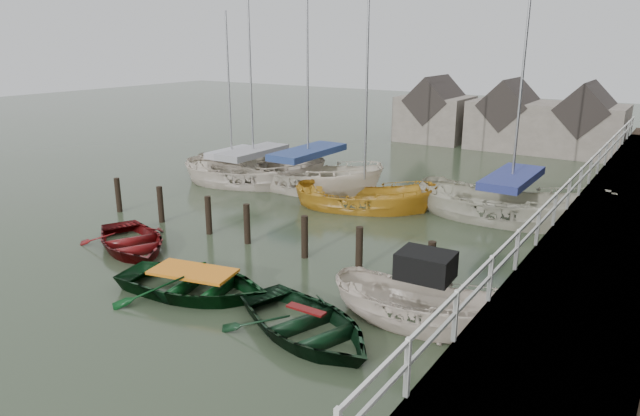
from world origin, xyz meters
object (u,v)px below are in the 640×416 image
Objects in this scene: rowboat_red at (132,249)px; sailboat_a at (254,184)px; sailboat_e at (233,175)px; rowboat_dkgreen at (306,336)px; sailboat_b at (308,188)px; motorboat at (420,323)px; rowboat_green at (194,294)px; sailboat_d at (508,219)px; sailboat_c at (364,209)px.

rowboat_red is 9.28m from sailboat_a.
sailboat_e reaches higher than rowboat_red.
rowboat_dkgreen is (8.17, -1.53, 0.00)m from rowboat_red.
sailboat_b is 1.27× the size of sailboat_e.
sailboat_a is 1.29× the size of sailboat_e.
sailboat_b is (-9.75, 9.32, -0.03)m from motorboat.
rowboat_green is 14.03m from sailboat_e.
rowboat_dkgreen is 0.47× the size of sailboat_e.
rowboat_green is 12.68m from sailboat_d.
sailboat_e reaches higher than rowboat_green.
rowboat_red is at bearing 134.43° from sailboat_c.
sailboat_c is (-6.04, 8.01, -0.07)m from motorboat.
motorboat is 0.52× the size of sailboat_e.
motorboat is 15.11m from sailboat_a.
sailboat_d reaches higher than sailboat_e.
rowboat_green is 0.44× the size of sailboat_c.
sailboat_a is 11.86m from sailboat_d.
rowboat_dkgreen is 0.37× the size of sailboat_a.
motorboat is at bearing -133.08° from sailboat_b.
motorboat is at bearing -27.00° from rowboat_dkgreen.
sailboat_c is 1.10× the size of sailboat_e.
sailboat_d reaches higher than rowboat_red.
sailboat_b reaches higher than rowboat_red.
sailboat_d is (11.80, 1.15, -0.00)m from sailboat_a.
rowboat_dkgreen is at bearing -105.65° from rowboat_green.
rowboat_red is at bearing -144.53° from sailboat_e.
sailboat_c is (4.16, 8.41, 0.01)m from rowboat_red.
sailboat_e is (-14.47, 9.37, -0.02)m from motorboat.
sailboat_d is (5.31, 11.51, 0.06)m from rowboat_green.
rowboat_red is 9.39m from sailboat_c.
rowboat_dkgreen is 16.81m from sailboat_e.
rowboat_red is 0.36× the size of sailboat_b.
rowboat_red is 13.97m from sailboat_d.
sailboat_b is 4.73m from sailboat_e.
sailboat_a is (-6.49, 10.36, 0.06)m from rowboat_green.
sailboat_c is 8.54m from sailboat_e.
rowboat_dkgreen is at bearing -144.95° from sailboat_b.
motorboat is 17.24m from sailboat_e.
sailboat_a reaches higher than rowboat_green.
rowboat_green is 0.38× the size of sailboat_a.
sailboat_a is at bearing 63.96° from rowboat_dkgreen.
sailboat_d is (1.42, 11.70, 0.06)m from rowboat_dkgreen.
motorboat reaches higher than rowboat_dkgreen.
sailboat_c is at bearing -87.30° from sailboat_e.
motorboat is (10.21, 0.40, 0.09)m from rowboat_red.
sailboat_b is at bearing 89.67° from sailboat_d.
rowboat_green is at bearing 103.22° from motorboat.
sailboat_d is (9.59, 10.16, 0.06)m from rowboat_red.
sailboat_e is at bearing 24.59° from rowboat_green.
rowboat_dkgreen is at bearing -74.78° from rowboat_red.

